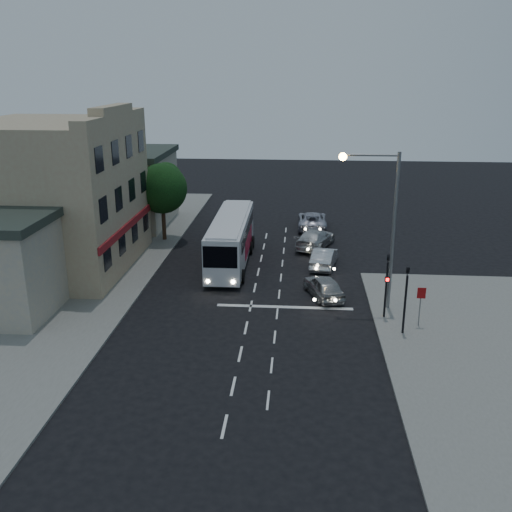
# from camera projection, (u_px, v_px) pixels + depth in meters

# --- Properties ---
(ground) EXTENTS (120.00, 120.00, 0.00)m
(ground) POSITION_uv_depth(u_px,v_px,m) (248.00, 320.00, 31.77)
(ground) COLOR black
(sidewalk_far) EXTENTS (12.00, 50.00, 0.12)m
(sidewalk_far) POSITION_uv_depth(u_px,v_px,m) (75.00, 266.00, 40.29)
(sidewalk_far) COLOR slate
(sidewalk_far) RESTS_ON ground
(road_markings) EXTENTS (8.00, 30.55, 0.01)m
(road_markings) POSITION_uv_depth(u_px,v_px,m) (274.00, 298.00, 34.81)
(road_markings) COLOR silver
(road_markings) RESTS_ON ground
(tour_bus) EXTENTS (2.67, 11.26, 3.45)m
(tour_bus) POSITION_uv_depth(u_px,v_px,m) (231.00, 238.00, 40.54)
(tour_bus) COLOR silver
(tour_bus) RESTS_ON ground
(car_suv) EXTENTS (2.77, 4.29, 1.36)m
(car_suv) POSITION_uv_depth(u_px,v_px,m) (324.00, 286.00, 34.84)
(car_suv) COLOR #9F9F9F
(car_suv) RESTS_ON ground
(car_sedan_a) EXTENTS (2.19, 4.38, 1.38)m
(car_sedan_a) POSITION_uv_depth(u_px,v_px,m) (324.00, 258.00, 40.12)
(car_sedan_a) COLOR silver
(car_sedan_a) RESTS_ON ground
(car_sedan_b) EXTENTS (3.60, 5.40, 1.45)m
(car_sedan_b) POSITION_uv_depth(u_px,v_px,m) (315.00, 238.00, 44.61)
(car_sedan_b) COLOR silver
(car_sedan_b) RESTS_ON ground
(car_sedan_c) EXTENTS (2.44, 5.28, 1.47)m
(car_sedan_c) POSITION_uv_depth(u_px,v_px,m) (312.00, 220.00, 49.94)
(car_sedan_c) COLOR #ADACBB
(car_sedan_c) RESTS_ON ground
(traffic_signal_main) EXTENTS (0.25, 0.35, 4.10)m
(traffic_signal_main) POSITION_uv_depth(u_px,v_px,m) (387.00, 278.00, 31.19)
(traffic_signal_main) COLOR black
(traffic_signal_main) RESTS_ON sidewalk_near
(traffic_signal_side) EXTENTS (0.18, 0.15, 4.10)m
(traffic_signal_side) POSITION_uv_depth(u_px,v_px,m) (406.00, 292.00, 29.27)
(traffic_signal_side) COLOR black
(traffic_signal_side) RESTS_ON sidewalk_near
(regulatory_sign) EXTENTS (0.45, 0.12, 2.20)m
(regulatory_sign) POSITION_uv_depth(u_px,v_px,m) (421.00, 300.00, 30.36)
(regulatory_sign) COLOR slate
(regulatory_sign) RESTS_ON sidewalk_near
(streetlight) EXTENTS (3.32, 0.44, 9.00)m
(streetlight) POSITION_uv_depth(u_px,v_px,m) (383.00, 213.00, 31.53)
(streetlight) COLOR slate
(streetlight) RESTS_ON sidewalk_near
(main_building) EXTENTS (10.12, 12.00, 11.00)m
(main_building) POSITION_uv_depth(u_px,v_px,m) (54.00, 195.00, 38.78)
(main_building) COLOR tan
(main_building) RESTS_ON sidewalk_far
(low_building_north) EXTENTS (9.40, 9.40, 6.50)m
(low_building_north) POSITION_uv_depth(u_px,v_px,m) (117.00, 187.00, 50.66)
(low_building_north) COLOR #99958D
(low_building_north) RESTS_ON sidewalk_far
(street_tree) EXTENTS (4.00, 4.00, 6.20)m
(street_tree) POSITION_uv_depth(u_px,v_px,m) (162.00, 186.00, 45.21)
(street_tree) COLOR black
(street_tree) RESTS_ON sidewalk_far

